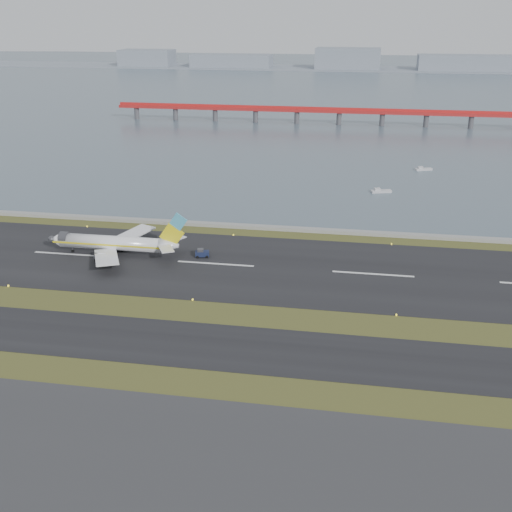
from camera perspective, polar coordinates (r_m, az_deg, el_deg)
The scene contains 12 objects.
ground at distance 138.89m, azimuth -6.46°, elevation -5.25°, with size 1000.00×1000.00×0.00m, color #374518.
apron_strip at distance 95.93m, azimuth -16.06°, elevation -19.59°, with size 1000.00×50.00×0.10m, color #313133.
taxiway_strip at distance 128.72m, azimuth -7.94°, elevation -7.55°, with size 1000.00×18.00×0.10m, color black.
runway_strip at distance 165.32m, azimuth -3.61°, elevation -0.71°, with size 1000.00×45.00×0.10m, color black.
seawall at distance 192.68m, azimuth -1.57°, elevation 2.68°, with size 1000.00×2.50×1.00m, color gray.
bay_water at distance 583.52m, azimuth 6.46°, elevation 14.93°, with size 1400.00×800.00×1.30m, color #485967.
red_pier at distance 373.44m, azimuth 7.42°, elevation 12.60°, with size 260.00×5.00×10.20m.
far_shoreline at distance 741.55m, azimuth 8.44°, elevation 16.60°, with size 1400.00×80.00×60.50m.
airliner at distance 173.63m, azimuth -12.34°, elevation 1.12°, with size 38.52×32.89×12.80m.
pushback_tug at distance 169.80m, azimuth -4.83°, elevation 0.25°, with size 3.96×2.81×2.30m.
workboat_near at distance 234.60m, azimuth 11.01°, elevation 5.69°, with size 7.55×4.37×1.75m.
workboat_far at distance 271.85m, azimuth 14.63°, elevation 7.49°, with size 7.23×4.33×1.67m.
Camera 1 is at (36.56, -119.14, 61.30)m, focal length 45.00 mm.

